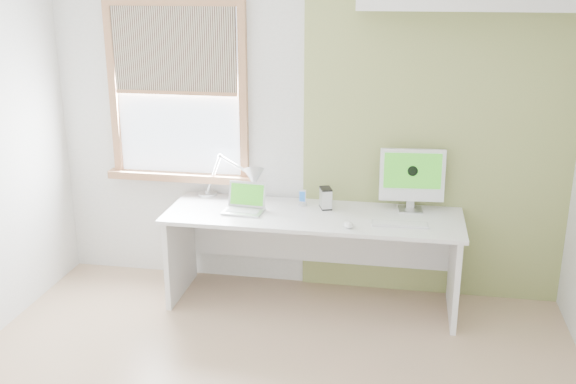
% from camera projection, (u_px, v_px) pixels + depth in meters
% --- Properties ---
extents(room, '(4.04, 3.54, 2.64)m').
position_uv_depth(room, '(253.00, 198.00, 3.47)').
color(room, tan).
rests_on(room, ground).
extents(accent_wall, '(2.00, 0.02, 2.60)m').
position_uv_depth(accent_wall, '(436.00, 133.00, 4.93)').
color(accent_wall, '#8B9F57').
rests_on(accent_wall, room).
extents(window, '(1.20, 0.14, 1.42)m').
position_uv_depth(window, '(177.00, 93.00, 5.17)').
color(window, '#AB6F46').
rests_on(window, room).
extents(desk, '(2.20, 0.70, 0.73)m').
position_uv_depth(desk, '(314.00, 235.00, 5.03)').
color(desk, white).
rests_on(desk, room).
extents(desk_lamp, '(0.61, 0.33, 0.36)m').
position_uv_depth(desk_lamp, '(245.00, 179.00, 5.13)').
color(desk_lamp, silver).
rests_on(desk_lamp, desk).
extents(laptop, '(0.31, 0.25, 0.20)m').
position_uv_depth(laptop, '(245.00, 204.00, 4.98)').
color(laptop, silver).
rests_on(laptop, desk).
extents(phone_dock, '(0.08, 0.08, 0.13)m').
position_uv_depth(phone_dock, '(302.00, 201.00, 5.09)').
color(phone_dock, silver).
rests_on(phone_dock, desk).
extents(external_drive, '(0.11, 0.14, 0.16)m').
position_uv_depth(external_drive, '(326.00, 198.00, 5.02)').
color(external_drive, silver).
rests_on(external_drive, desk).
extents(imac, '(0.48, 0.17, 0.47)m').
position_uv_depth(imac, '(412.00, 176.00, 4.93)').
color(imac, silver).
rests_on(imac, desk).
extents(keyboard, '(0.40, 0.13, 0.02)m').
position_uv_depth(keyboard, '(400.00, 224.00, 4.69)').
color(keyboard, white).
rests_on(keyboard, desk).
extents(mouse, '(0.08, 0.12, 0.03)m').
position_uv_depth(mouse, '(349.00, 225.00, 4.65)').
color(mouse, white).
rests_on(mouse, desk).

